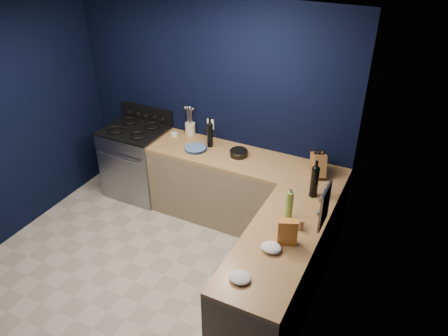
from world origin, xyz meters
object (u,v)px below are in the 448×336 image
Objects in this scene: utensil_crock at (190,129)px; knife_block at (318,165)px; plate_stack at (196,148)px; crouton_bag at (287,232)px; gas_range at (138,162)px.

knife_block reaches higher than utensil_crock.
plate_stack is 0.41m from utensil_crock.
gas_range is at bearing 131.04° from crouton_bag.
utensil_crock reaches higher than gas_range.
plate_stack is 1.03× the size of crouton_bag.
knife_block reaches higher than plate_stack.
plate_stack is 1.45m from knife_block.
gas_range is 3.75× the size of crouton_bag.
utensil_crock is (-0.25, 0.32, 0.06)m from plate_stack.
utensil_crock is 0.64× the size of crouton_bag.
gas_range is 3.65× the size of plate_stack.
gas_range is at bearing 177.09° from plate_stack.
knife_block is at bearing 69.92° from crouton_bag.
knife_block is (1.44, 0.10, 0.11)m from plate_stack.
crouton_bag reaches higher than utensil_crock.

